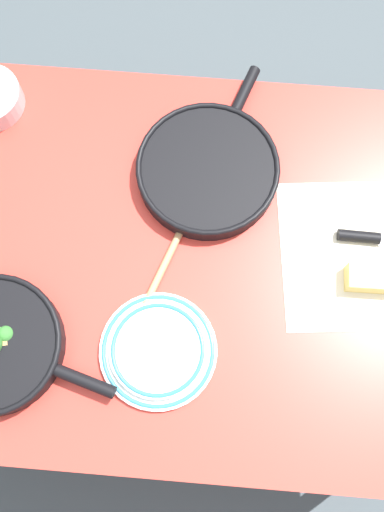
{
  "coord_description": "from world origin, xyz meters",
  "views": [
    {
      "loc": [
        -0.03,
        0.32,
        1.89
      ],
      "look_at": [
        0.0,
        0.0,
        0.79
      ],
      "focal_mm": 40.0,
      "sensor_mm": 36.0,
      "label": 1
    }
  ],
  "objects_px": {
    "cheese_block": "(371,279)",
    "dinner_plate_stack": "(158,350)",
    "skillet_eggs": "(208,169)",
    "wooden_spoon": "(178,237)"
  },
  "relations": [
    {
      "from": "cheese_block",
      "to": "dinner_plate_stack",
      "type": "distance_m",
      "value": 0.44
    },
    {
      "from": "skillet_eggs",
      "to": "cheese_block",
      "type": "bearing_deg",
      "value": -102.51
    },
    {
      "from": "wooden_spoon",
      "to": "dinner_plate_stack",
      "type": "relative_size",
      "value": 1.54
    },
    {
      "from": "wooden_spoon",
      "to": "dinner_plate_stack",
      "type": "height_order",
      "value": "dinner_plate_stack"
    },
    {
      "from": "dinner_plate_stack",
      "to": "skillet_eggs",
      "type": "bearing_deg",
      "value": -100.11
    },
    {
      "from": "skillet_eggs",
      "to": "wooden_spoon",
      "type": "relative_size",
      "value": 1.14
    },
    {
      "from": "cheese_block",
      "to": "wooden_spoon",
      "type": "bearing_deg",
      "value": -8.7
    },
    {
      "from": "wooden_spoon",
      "to": "dinner_plate_stack",
      "type": "xyz_separation_m",
      "value": [
        0.02,
        0.23,
        0.01
      ]
    },
    {
      "from": "wooden_spoon",
      "to": "dinner_plate_stack",
      "type": "distance_m",
      "value": 0.23
    },
    {
      "from": "skillet_eggs",
      "to": "cheese_block",
      "type": "height_order",
      "value": "skillet_eggs"
    }
  ]
}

